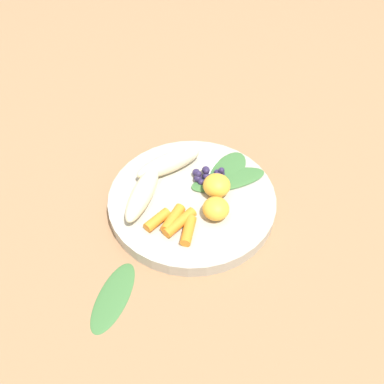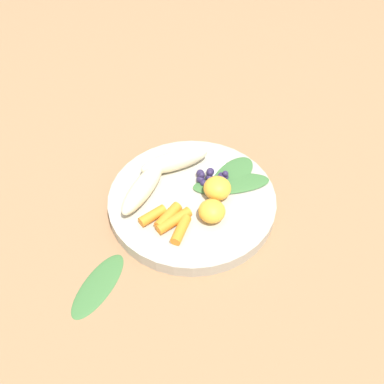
# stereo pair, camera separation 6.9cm
# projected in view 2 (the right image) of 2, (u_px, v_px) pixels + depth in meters

# --- Properties ---
(ground_plane) EXTENTS (2.40, 2.40, 0.00)m
(ground_plane) POSITION_uv_depth(u_px,v_px,m) (192.00, 205.00, 0.72)
(ground_plane) COLOR #99704C
(bowl) EXTENTS (0.28, 0.28, 0.02)m
(bowl) POSITION_uv_depth(u_px,v_px,m) (192.00, 201.00, 0.71)
(bowl) COLOR #B2AD9E
(bowl) RESTS_ON ground_plane
(banana_peeled_left) EXTENTS (0.09, 0.12, 0.03)m
(banana_peeled_left) POSITION_uv_depth(u_px,v_px,m) (143.00, 188.00, 0.69)
(banana_peeled_left) COLOR beige
(banana_peeled_left) RESTS_ON bowl
(banana_peeled_right) EXTENTS (0.06, 0.13, 0.03)m
(banana_peeled_right) POSITION_uv_depth(u_px,v_px,m) (175.00, 161.00, 0.73)
(banana_peeled_right) COLOR beige
(banana_peeled_right) RESTS_ON bowl
(orange_segment_near) EXTENTS (0.05, 0.05, 0.03)m
(orange_segment_near) POSITION_uv_depth(u_px,v_px,m) (217.00, 188.00, 0.69)
(orange_segment_near) COLOR #F4A833
(orange_segment_near) RESTS_ON bowl
(orange_segment_far) EXTENTS (0.04, 0.04, 0.03)m
(orange_segment_far) POSITION_uv_depth(u_px,v_px,m) (213.00, 210.00, 0.66)
(orange_segment_far) COLOR #F4A833
(orange_segment_far) RESTS_ON bowl
(carrot_front) EXTENTS (0.02, 0.05, 0.02)m
(carrot_front) POSITION_uv_depth(u_px,v_px,m) (153.00, 216.00, 0.66)
(carrot_front) COLOR orange
(carrot_front) RESTS_ON bowl
(carrot_mid_left) EXTENTS (0.03, 0.05, 0.02)m
(carrot_mid_left) POSITION_uv_depth(u_px,v_px,m) (168.00, 216.00, 0.66)
(carrot_mid_left) COLOR orange
(carrot_mid_left) RESTS_ON bowl
(carrot_mid_right) EXTENTS (0.02, 0.06, 0.02)m
(carrot_mid_right) POSITION_uv_depth(u_px,v_px,m) (174.00, 221.00, 0.65)
(carrot_mid_right) COLOR orange
(carrot_mid_right) RESTS_ON bowl
(carrot_rear) EXTENTS (0.04, 0.05, 0.02)m
(carrot_rear) POSITION_uv_depth(u_px,v_px,m) (181.00, 230.00, 0.64)
(carrot_rear) COLOR orange
(carrot_rear) RESTS_ON bowl
(blueberry_pile) EXTENTS (0.04, 0.05, 0.02)m
(blueberry_pile) POSITION_uv_depth(u_px,v_px,m) (211.00, 176.00, 0.72)
(blueberry_pile) COLOR #2D234C
(blueberry_pile) RESTS_ON bowl
(coconut_shred_patch) EXTENTS (0.04, 0.04, 0.00)m
(coconut_shred_patch) POSITION_uv_depth(u_px,v_px,m) (220.00, 170.00, 0.74)
(coconut_shred_patch) COLOR white
(coconut_shred_patch) RESTS_ON bowl
(kale_leaf_left) EXTENTS (0.10, 0.14, 0.00)m
(kale_leaf_left) POSITION_uv_depth(u_px,v_px,m) (231.00, 184.00, 0.71)
(kale_leaf_left) COLOR #3D7038
(kale_leaf_left) RESTS_ON bowl
(kale_leaf_right) EXTENTS (0.08, 0.12, 0.00)m
(kale_leaf_right) POSITION_uv_depth(u_px,v_px,m) (231.00, 174.00, 0.73)
(kale_leaf_right) COLOR #3D7038
(kale_leaf_right) RESTS_ON bowl
(kale_leaf_stray) EXTENTS (0.10, 0.12, 0.01)m
(kale_leaf_stray) POSITION_uv_depth(u_px,v_px,m) (98.00, 285.00, 0.61)
(kale_leaf_stray) COLOR #3D7038
(kale_leaf_stray) RESTS_ON ground_plane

